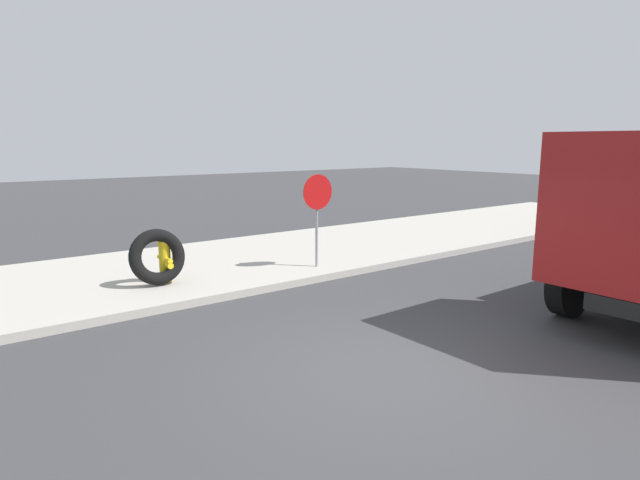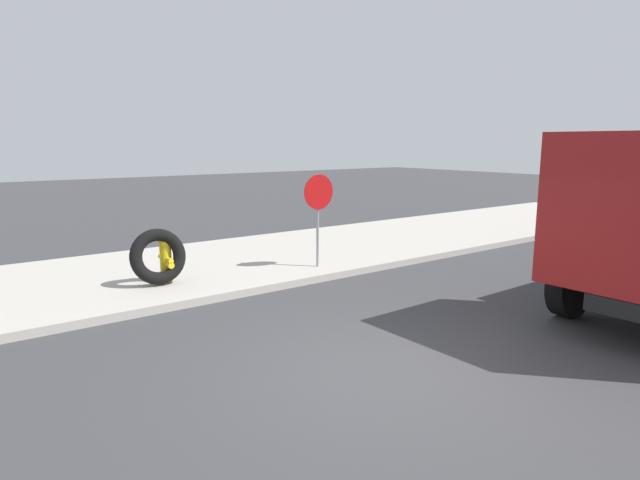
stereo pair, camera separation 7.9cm
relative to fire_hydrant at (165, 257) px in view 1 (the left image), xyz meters
The scene contains 5 objects.
ground_plane 5.51m from the fire_hydrant, 82.72° to the right, with size 80.00×80.00×0.00m, color #38383A.
sidewalk_curb 1.40m from the fire_hydrant, 57.16° to the left, with size 36.00×5.00×0.15m, color #ADA89E.
fire_hydrant is the anchor object (origin of this frame).
loose_tire 0.24m from the fire_hydrant, 147.24° to the right, with size 1.07×1.07×0.24m, color black.
stop_sign 3.37m from the fire_hydrant, 13.50° to the right, with size 0.76×0.08×2.03m.
Camera 1 is at (-4.45, -4.49, 2.86)m, focal length 29.94 mm.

